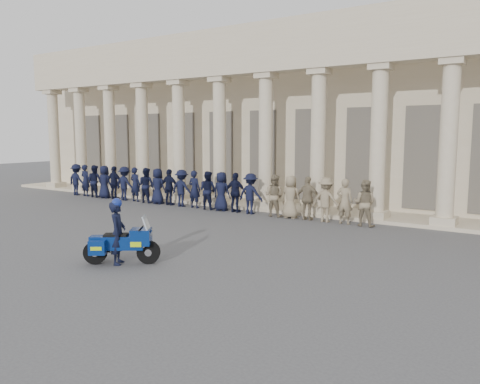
% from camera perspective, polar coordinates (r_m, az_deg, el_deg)
% --- Properties ---
extents(ground, '(90.00, 90.00, 0.00)m').
position_cam_1_polar(ground, '(14.82, -8.07, -6.88)').
color(ground, '#48484A').
rests_on(ground, ground).
extents(building, '(40.00, 12.50, 9.00)m').
position_cam_1_polar(building, '(27.29, 12.72, 8.95)').
color(building, '#C5B393').
rests_on(building, ground).
extents(officer_rank, '(18.12, 0.69, 1.82)m').
position_cam_1_polar(officer_rank, '(22.82, -6.09, 0.39)').
color(officer_rank, black).
rests_on(officer_rank, ground).
extents(motorcycle, '(1.81, 1.46, 1.35)m').
position_cam_1_polar(motorcycle, '(13.31, -14.15, -6.06)').
color(motorcycle, black).
rests_on(motorcycle, ground).
extents(rider, '(0.70, 0.76, 1.83)m').
position_cam_1_polar(rider, '(13.26, -14.69, -4.68)').
color(rider, black).
rests_on(rider, ground).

